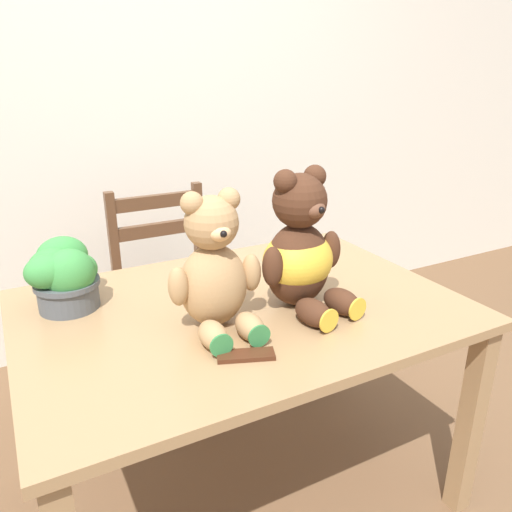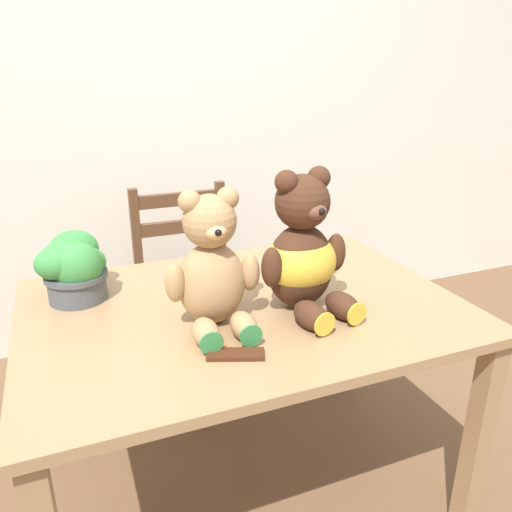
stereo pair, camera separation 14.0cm
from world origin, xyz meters
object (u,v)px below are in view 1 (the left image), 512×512
object	(u,v)px
wooden_chair_behind	(170,288)
teddy_bear_right	(300,253)
teddy_bear_left	(215,270)
potted_plant	(64,274)
chocolate_bar	(246,355)

from	to	relation	value
wooden_chair_behind	teddy_bear_right	bearing A→B (deg)	98.82
teddy_bear_left	teddy_bear_right	bearing A→B (deg)	-177.72
potted_plant	chocolate_bar	size ratio (longest dim) A/B	1.54
teddy_bear_right	chocolate_bar	distance (m)	0.37
wooden_chair_behind	teddy_bear_left	size ratio (longest dim) A/B	2.31
teddy_bear_left	potted_plant	distance (m)	0.47
potted_plant	wooden_chair_behind	bearing A→B (deg)	48.52
wooden_chair_behind	chocolate_bar	distance (m)	1.10
teddy_bear_left	potted_plant	xyz separation A→B (m)	(-0.35, 0.31, -0.06)
teddy_bear_right	wooden_chair_behind	bearing A→B (deg)	-90.92
teddy_bear_right	potted_plant	bearing A→B (deg)	-36.11
teddy_bear_right	chocolate_bar	bearing A→B (deg)	25.02
wooden_chair_behind	teddy_bear_right	size ratio (longest dim) A/B	2.12
teddy_bear_left	potted_plant	size ratio (longest dim) A/B	1.73
wooden_chair_behind	teddy_bear_right	world-z (taller)	teddy_bear_right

